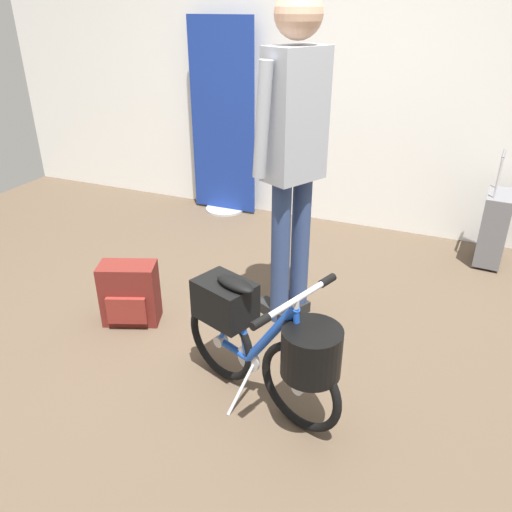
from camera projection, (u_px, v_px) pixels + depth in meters
name	position (u px, v px, depth m)	size (l,w,h in m)	color
ground_plane	(218.00, 359.00, 2.78)	(6.53, 6.53, 0.00)	brown
back_wall	(339.00, 40.00, 3.93)	(6.53, 0.10, 2.98)	white
floor_banner_stand	(223.00, 130.00, 4.44)	(0.60, 0.36, 1.67)	#B7B7BC
folding_bike_foreground	(265.00, 340.00, 2.32)	(0.91, 0.54, 0.69)	black
visitor_near_wall	(294.00, 146.00, 2.71)	(0.37, 0.48, 1.83)	navy
rolling_suitcase	(494.00, 227.00, 3.70)	(0.21, 0.37, 0.83)	slate
backpack_on_floor	(130.00, 294.00, 3.04)	(0.37, 0.30, 0.38)	maroon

